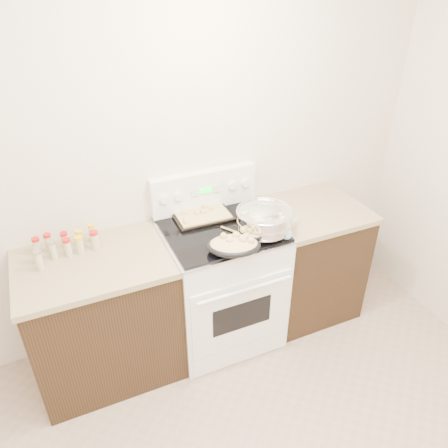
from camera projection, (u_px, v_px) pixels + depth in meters
room_shell at (307, 270)px, 1.25m from camera, size 4.10×3.60×2.75m
counter_left at (104, 317)px, 2.85m from camera, size 0.93×0.67×0.92m
counter_right at (307, 259)px, 3.39m from camera, size 0.73×0.67×0.92m
kitchen_range at (221, 281)px, 3.12m from camera, size 0.78×0.73×1.22m
mixing_bowl at (264, 221)px, 2.78m from camera, size 0.44×0.44×0.21m
roasting_pan at (234, 245)px, 2.62m from camera, size 0.39×0.33×0.11m
baking_sheet at (201, 216)px, 2.97m from camera, size 0.39×0.28×0.06m
wooden_spoon at (238, 239)px, 2.74m from camera, size 0.16×0.24×0.04m
blue_ladle at (287, 233)px, 2.77m from camera, size 0.22×0.19×0.09m
spice_jars at (65, 245)px, 2.64m from camera, size 0.38×0.22×0.13m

